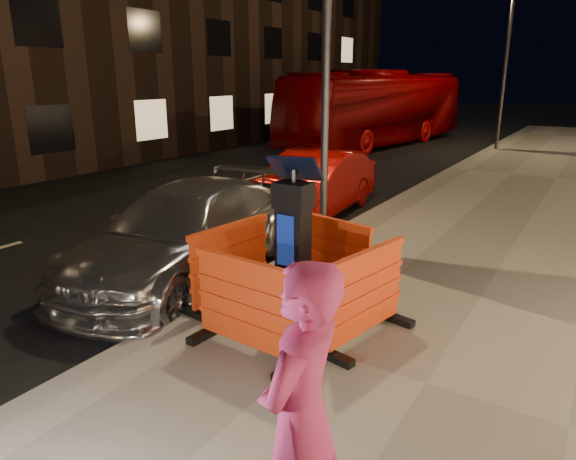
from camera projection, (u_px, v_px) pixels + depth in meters
The scene contains 14 objects.
ground_plane at pixel (194, 322), 6.55m from camera, with size 120.00×120.00×0.00m, color black.
sidewalk at pixel (425, 390), 5.01m from camera, with size 6.00×60.00×0.15m, color gray.
kerb at pixel (193, 317), 6.53m from camera, with size 0.30×60.00×0.15m, color slate.
parking_kiosk at pixel (293, 245), 6.04m from camera, with size 0.60×0.60×1.90m, color black.
barrier_front at pixel (246, 307), 5.39m from camera, with size 1.36×0.56×1.06m, color #E74015.
barrier_back at pixel (330, 256), 6.94m from camera, with size 1.36×0.56×1.06m, color #E74015.
barrier_kerbside at pixel (231, 264), 6.64m from camera, with size 1.36×0.56×1.06m, color #E74015.
barrier_bldgside at pixel (366, 295), 5.68m from camera, with size 1.36×0.56×1.06m, color #E74015.
car_silver at pixel (189, 275), 8.09m from camera, with size 1.97×4.84×1.40m, color #A5A5AA.
car_red at pixel (312, 215), 11.59m from camera, with size 1.50×4.30×1.42m, color #920704.
bus_doubledecker at pixel (376, 145), 23.44m from camera, with size 2.74×11.72×3.27m, color #880205.
man at pixel (301, 419), 2.94m from camera, with size 0.71×0.46×1.94m, color #A5285F.
street_lamp_mid at pixel (326, 67), 7.95m from camera, with size 0.12×0.12×6.00m, color #3F3F44.
street_lamp_far at pixel (505, 72), 20.14m from camera, with size 0.12×0.12×6.00m, color #3F3F44.
Camera 1 is at (4.16, -4.39, 3.01)m, focal length 32.00 mm.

